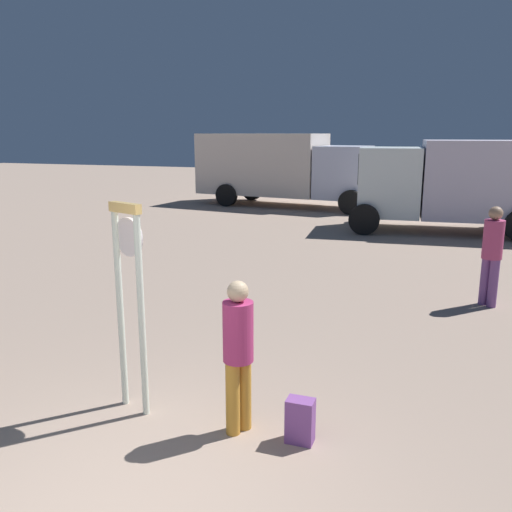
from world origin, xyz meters
name	(u,v)px	position (x,y,z in m)	size (l,w,h in m)	color
standing_clock	(130,287)	(-0.84, 1.70, 1.37)	(0.44, 0.23, 2.25)	white
person_near_clock	(238,349)	(0.38, 1.65, 0.87)	(0.30, 0.30, 1.57)	gold
backpack	(300,421)	(1.01, 1.67, 0.22)	(0.27, 0.22, 0.44)	#814893
person_distant	(492,251)	(2.99, 6.83, 0.97)	(0.33, 0.33, 1.73)	#78498B
box_truck_near	(465,181)	(2.69, 14.24, 1.53)	(6.37, 3.02, 2.73)	silver
box_truck_far	(279,166)	(-4.32, 18.26, 1.60)	(7.43, 3.29, 2.91)	beige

